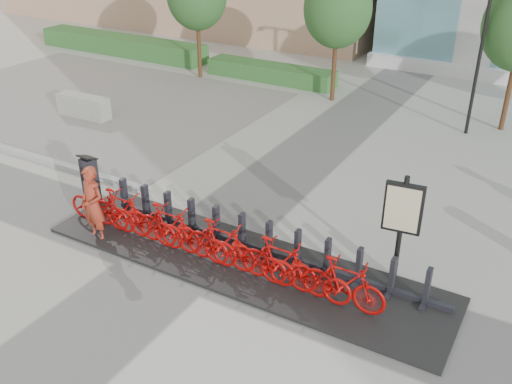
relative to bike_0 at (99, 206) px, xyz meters
The scene contains 22 objects.
ground 2.66m from the bike_0, ahead, with size 120.00×120.00×0.00m, color #B6B6AE.
gravel_patch 10.24m from the bike_0, 136.39° to the left, with size 14.00×14.00×0.00m, color slate.
hedge_a 17.71m from the bike_0, 130.07° to the left, with size 10.00×1.40×0.90m, color #215224.
hedge_b 13.47m from the bike_0, 100.27° to the left, with size 6.00×1.20×0.70m, color #215224.
tree_1 12.47m from the bike_0, 84.78° to the left, with size 2.60×2.60×5.10m.
streetlamp 13.12m from the bike_0, 59.15° to the left, with size 2.00×0.20×5.00m.
dock_pad 3.95m from the bike_0, ahead, with size 9.60×2.40×0.08m, color black.
dock_rail_posts 4.05m from the bike_0, 11.77° to the left, with size 8.02×0.50×0.85m, color #222229, non-canonical shape.
bike_0 is the anchor object (origin of this frame).
bike_1 0.72m from the bike_0, ahead, with size 0.51×1.80×1.08m, color #A50806.
bike_2 1.44m from the bike_0, ahead, with size 0.65×1.86×0.98m, color #A50806.
bike_3 2.16m from the bike_0, ahead, with size 0.51×1.80×1.08m, color #A50806.
bike_4 2.88m from the bike_0, ahead, with size 0.65×1.86×0.98m, color #A50806.
bike_5 3.60m from the bike_0, ahead, with size 0.51×1.80×1.08m, color #A50806.
bike_6 4.32m from the bike_0, ahead, with size 0.65×1.86×0.98m, color #A50806.
bike_7 5.04m from the bike_0, ahead, with size 0.51×1.80×1.08m, color #A50806.
bike_8 5.76m from the bike_0, ahead, with size 0.65×1.86×0.98m, color #A50806.
bike_9 6.48m from the bike_0, ahead, with size 0.51×1.80×1.08m, color #A50806.
kiosk 1.18m from the bike_0, 144.01° to the left, with size 0.45×0.39×1.41m.
worker_red 0.75m from the bike_0, 55.34° to the right, with size 0.70×0.46×1.91m, color #A03320.
jersey_barrier 8.31m from the bike_0, 137.75° to the left, with size 2.13×0.58×0.82m, color #B2B39C.
map_sign 7.32m from the bike_0, 12.47° to the left, with size 0.81×0.22×2.46m.
Camera 1 is at (6.95, -8.80, 7.44)m, focal length 40.00 mm.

